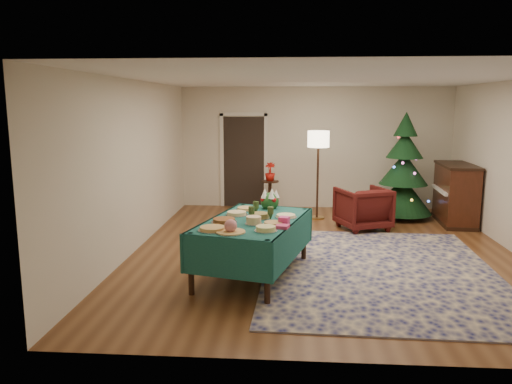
# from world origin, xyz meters

# --- Properties ---
(room_shell) EXTENTS (7.00, 7.00, 7.00)m
(room_shell) POSITION_xyz_m (0.00, 0.00, 1.35)
(room_shell) COLOR #593319
(room_shell) RESTS_ON ground
(doorway) EXTENTS (1.08, 0.04, 2.16)m
(doorway) POSITION_xyz_m (-1.60, 3.48, 1.10)
(doorway) COLOR black
(doorway) RESTS_ON ground
(rug) EXTENTS (3.33, 4.30, 0.02)m
(rug) POSITION_xyz_m (0.74, -0.90, 0.01)
(rug) COLOR navy
(rug) RESTS_ON ground
(buffet_table) EXTENTS (1.65, 2.24, 0.78)m
(buffet_table) POSITION_xyz_m (-1.02, -1.21, 0.63)
(buffet_table) COLOR black
(buffet_table) RESTS_ON ground
(platter_0) EXTENTS (0.37, 0.37, 0.05)m
(platter_0) POSITION_xyz_m (-1.47, -1.83, 0.81)
(platter_0) COLOR silver
(platter_0) RESTS_ON buffet_table
(platter_1) EXTENTS (0.37, 0.37, 0.17)m
(platter_1) POSITION_xyz_m (-1.24, -1.94, 0.85)
(platter_1) COLOR silver
(platter_1) RESTS_ON buffet_table
(platter_2) EXTENTS (0.29, 0.29, 0.06)m
(platter_2) POSITION_xyz_m (-0.82, -1.82, 0.81)
(platter_2) COLOR silver
(platter_2) RESTS_ON buffet_table
(platter_3) EXTENTS (0.34, 0.34, 0.05)m
(platter_3) POSITION_xyz_m (-1.39, -1.40, 0.81)
(platter_3) COLOR silver
(platter_3) RESTS_ON buffet_table
(platter_4) EXTENTS (0.23, 0.23, 0.11)m
(platter_4) POSITION_xyz_m (-0.99, -1.48, 0.83)
(platter_4) COLOR silver
(platter_4) RESTS_ON buffet_table
(platter_5) EXTENTS (0.28, 0.28, 0.04)m
(platter_5) POSITION_xyz_m (-0.73, -1.50, 0.80)
(platter_5) COLOR silver
(platter_5) RESTS_ON buffet_table
(platter_6) EXTENTS (0.31, 0.31, 0.05)m
(platter_6) POSITION_xyz_m (-1.27, -0.96, 0.81)
(platter_6) COLOR silver
(platter_6) RESTS_ON buffet_table
(platter_7) EXTENTS (0.29, 0.29, 0.08)m
(platter_7) POSITION_xyz_m (-0.94, -1.13, 0.82)
(platter_7) COLOR silver
(platter_7) RESTS_ON buffet_table
(platter_8) EXTENTS (0.30, 0.30, 0.04)m
(platter_8) POSITION_xyz_m (-0.58, -1.05, 0.80)
(platter_8) COLOR silver
(platter_8) RESTS_ON buffet_table
(platter_9) EXTENTS (0.29, 0.29, 0.04)m
(platter_9) POSITION_xyz_m (-1.17, -0.61, 0.80)
(platter_9) COLOR silver
(platter_9) RESTS_ON buffet_table
(goblet_0) EXTENTS (0.08, 0.08, 0.18)m
(goblet_0) POSITION_xyz_m (-1.01, -0.87, 0.88)
(goblet_0) COLOR #2D471E
(goblet_0) RESTS_ON buffet_table
(goblet_1) EXTENTS (0.08, 0.08, 0.18)m
(goblet_1) POSITION_xyz_m (-0.78, -1.22, 0.88)
(goblet_1) COLOR #2D471E
(goblet_1) RESTS_ON buffet_table
(goblet_2) EXTENTS (0.08, 0.08, 0.18)m
(goblet_2) POSITION_xyz_m (-1.04, -1.23, 0.88)
(goblet_2) COLOR #2D471E
(goblet_2) RESTS_ON buffet_table
(napkin_stack) EXTENTS (0.19, 0.19, 0.04)m
(napkin_stack) POSITION_xyz_m (-0.62, -1.64, 0.80)
(napkin_stack) COLOR #D13A6D
(napkin_stack) RESTS_ON buffet_table
(gift_box) EXTENTS (0.15, 0.15, 0.10)m
(gift_box) POSITION_xyz_m (-0.60, -1.47, 0.84)
(gift_box) COLOR #EA418E
(gift_box) RESTS_ON buffet_table
(centerpiece) EXTENTS (0.28, 0.28, 0.32)m
(centerpiece) POSITION_xyz_m (-0.83, -0.45, 0.92)
(centerpiece) COLOR #1E4C1E
(centerpiece) RESTS_ON buffet_table
(armchair) EXTENTS (1.08, 1.05, 0.87)m
(armchair) POSITION_xyz_m (0.83, 1.51, 0.44)
(armchair) COLOR #45110E
(armchair) RESTS_ON ground
(floor_lamp) EXTENTS (0.44, 0.44, 1.79)m
(floor_lamp) POSITION_xyz_m (0.02, 2.33, 1.52)
(floor_lamp) COLOR #A57F3F
(floor_lamp) RESTS_ON ground
(side_table) EXTENTS (0.38, 0.38, 0.69)m
(side_table) POSITION_xyz_m (-0.98, 2.91, 0.33)
(side_table) COLOR black
(side_table) RESTS_ON ground
(potted_plant) EXTENTS (0.22, 0.39, 0.22)m
(potted_plant) POSITION_xyz_m (-0.98, 2.91, 0.80)
(potted_plant) COLOR #A8140C
(potted_plant) RESTS_ON side_table
(christmas_tree) EXTENTS (1.35, 1.35, 2.17)m
(christmas_tree) POSITION_xyz_m (1.77, 2.52, 0.98)
(christmas_tree) COLOR black
(christmas_tree) RESTS_ON ground
(piano) EXTENTS (0.71, 1.39, 1.18)m
(piano) POSITION_xyz_m (2.70, 2.11, 0.58)
(piano) COLOR black
(piano) RESTS_ON ground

